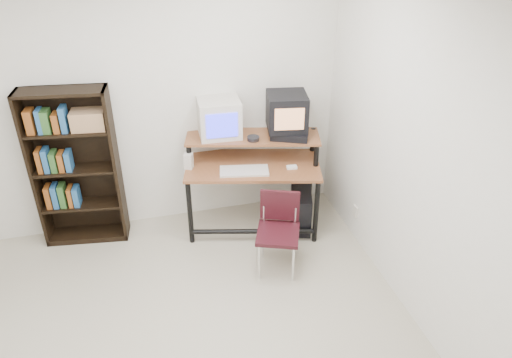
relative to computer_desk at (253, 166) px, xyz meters
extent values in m
cube|color=white|center=(-1.05, -1.62, 1.90)|extent=(4.00, 4.00, 0.01)
cube|color=silver|center=(-1.05, 0.38, 0.60)|extent=(4.00, 0.01, 2.60)
cube|color=silver|center=(0.95, -1.62, 0.60)|extent=(0.01, 4.00, 2.60)
cube|color=brown|center=(-0.01, -0.02, 0.02)|extent=(1.44, 0.96, 0.03)
cube|color=brown|center=(0.03, 0.11, 0.27)|extent=(1.38, 0.71, 0.02)
cylinder|color=black|center=(-0.68, -0.15, -0.34)|extent=(0.05, 0.05, 0.72)
cylinder|color=black|center=(0.53, -0.46, -0.34)|extent=(0.05, 0.05, 0.72)
cylinder|color=black|center=(-0.54, 0.41, -0.21)|extent=(0.05, 0.05, 0.98)
cylinder|color=black|center=(0.67, 0.11, -0.21)|extent=(0.05, 0.05, 0.98)
cylinder|color=black|center=(-0.08, -0.30, -0.58)|extent=(1.22, 0.35, 0.05)
cube|color=beige|center=(-0.28, 0.24, 0.46)|extent=(0.42, 0.42, 0.38)
cube|color=#3034FF|center=(-0.29, 0.03, 0.46)|extent=(0.30, 0.03, 0.24)
cube|color=black|center=(0.37, -0.02, 0.31)|extent=(0.43, 0.38, 0.08)
cube|color=black|center=(0.36, 0.05, 0.53)|extent=(0.43, 0.43, 0.36)
cube|color=tan|center=(0.32, -0.13, 0.53)|extent=(0.28, 0.06, 0.22)
cylinder|color=#26262B|center=(0.01, 0.01, 0.29)|extent=(0.15, 0.15, 0.05)
cube|color=beige|center=(-0.13, -0.15, 0.04)|extent=(0.50, 0.30, 0.03)
cube|color=black|center=(0.33, -0.22, 0.02)|extent=(0.23, 0.19, 0.01)
cube|color=white|center=(0.34, -0.20, 0.04)|extent=(0.11, 0.07, 0.03)
cube|color=beige|center=(-0.63, 0.06, 0.10)|extent=(0.10, 0.10, 0.17)
cube|color=black|center=(0.47, -0.17, -0.49)|extent=(0.32, 0.49, 0.42)
cube|color=black|center=(0.04, -0.77, -0.30)|extent=(0.49, 0.49, 0.04)
cube|color=black|center=(0.10, -0.61, -0.10)|extent=(0.35, 0.16, 0.31)
cylinder|color=silver|center=(-0.16, -0.86, -0.51)|extent=(0.02, 0.02, 0.38)
cylinder|color=silver|center=(0.12, -0.97, -0.51)|extent=(0.02, 0.02, 0.38)
cylinder|color=silver|center=(-0.05, -0.57, -0.51)|extent=(0.02, 0.02, 0.38)
cylinder|color=silver|center=(0.23, -0.68, -0.51)|extent=(0.02, 0.02, 0.38)
cube|color=black|center=(-2.07, 0.26, 0.10)|extent=(0.07, 0.27, 1.59)
cube|color=black|center=(-1.31, 0.15, 0.10)|extent=(0.07, 0.27, 1.59)
cube|color=black|center=(-1.67, 0.33, 0.10)|extent=(0.79, 0.13, 1.59)
cube|color=black|center=(-1.69, 0.21, 0.88)|extent=(0.82, 0.37, 0.03)
cube|color=black|center=(-1.69, 0.21, -0.67)|extent=(0.82, 0.37, 0.06)
cube|color=black|center=(-1.69, 0.21, -0.30)|extent=(0.76, 0.34, 0.03)
cube|color=black|center=(-1.69, 0.21, 0.10)|extent=(0.76, 0.34, 0.02)
cube|color=black|center=(-1.69, 0.21, 0.49)|extent=(0.76, 0.34, 0.02)
cube|color=#98724D|center=(-1.49, 0.18, 0.60)|extent=(0.32, 0.23, 0.18)
cube|color=beige|center=(0.94, -0.47, -0.40)|extent=(0.02, 0.08, 0.12)
camera|label=1|loc=(-1.08, -4.23, 2.43)|focal=35.00mm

